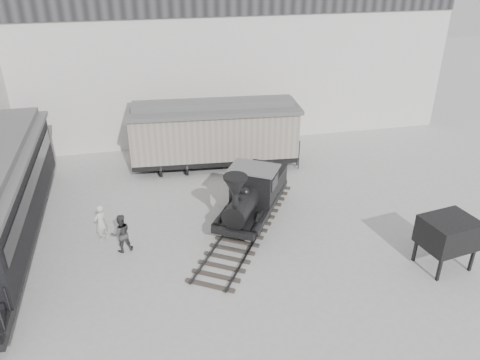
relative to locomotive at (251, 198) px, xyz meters
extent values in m
plane|color=#9E9E9B|center=(-1.07, -3.82, -1.22)|extent=(90.00, 90.00, 0.00)
cube|color=silver|center=(-1.07, 11.18, 4.28)|extent=(34.00, 2.40, 11.00)
cube|color=#38312D|center=(-0.39, -0.63, -1.14)|extent=(6.67, 9.04, 0.16)
cube|color=#2D2D30|center=(-1.01, -0.24, -1.09)|extent=(5.01, 8.01, 0.06)
cube|color=#2D2D30|center=(0.23, -1.02, -1.09)|extent=(5.01, 8.01, 0.06)
cylinder|color=black|center=(-1.33, -0.64, -0.50)|extent=(0.69, 1.02, 1.12)
cylinder|color=black|center=(0.02, -1.48, -0.50)|extent=(0.69, 1.02, 1.12)
cylinder|color=black|center=(-0.64, 0.48, -0.50)|extent=(0.69, 1.02, 1.12)
cylinder|color=black|center=(0.71, -0.36, -0.50)|extent=(0.69, 1.02, 1.12)
cube|color=black|center=(-0.31, -0.50, -0.38)|extent=(3.66, 4.19, 0.29)
cylinder|color=black|center=(-0.69, -1.11, 0.28)|extent=(2.10, 2.53, 1.02)
cylinder|color=black|center=(-1.17, -1.89, 1.07)|extent=(0.36, 0.36, 0.61)
cone|color=black|center=(-1.17, -1.89, 1.73)|extent=(1.35, 1.35, 0.71)
sphere|color=black|center=(-0.47, -0.76, 0.76)|extent=(0.53, 0.53, 0.53)
cube|color=black|center=(0.17, 0.28, 0.56)|extent=(2.41, 2.22, 1.58)
cube|color=#606060|center=(0.17, 0.28, 1.39)|extent=(2.69, 2.50, 0.08)
cube|color=black|center=(1.14, 1.84, -0.01)|extent=(2.63, 2.70, 0.92)
cylinder|color=black|center=(-3.04, 6.69, -0.80)|extent=(2.16, 1.01, 0.84)
cylinder|color=black|center=(1.78, 6.30, -0.80)|extent=(2.16, 1.01, 0.84)
cube|color=black|center=(-0.63, 6.50, -0.59)|extent=(9.64, 3.39, 0.32)
cube|color=gray|center=(-0.63, 6.50, 0.88)|extent=(9.64, 3.49, 2.63)
cube|color=#606060|center=(-0.63, 6.50, 2.30)|extent=(9.98, 3.83, 0.21)
cube|color=#606060|center=(-0.63, 6.50, 2.59)|extent=(9.11, 1.99, 0.38)
cylinder|color=black|center=(-11.08, 4.69, -0.79)|extent=(2.26, 0.89, 0.86)
cube|color=black|center=(-11.02, 0.39, -0.57)|extent=(2.97, 14.17, 0.31)
cube|color=black|center=(-9.58, 1.03, 1.38)|extent=(0.21, 11.47, 0.77)
imported|color=silver|center=(-6.86, -0.19, -0.34)|extent=(0.76, 0.75, 1.77)
imported|color=#3C3C3C|center=(-5.99, -1.21, -0.34)|extent=(0.98, 0.84, 1.75)
cube|color=black|center=(6.08, -5.96, -0.72)|extent=(0.13, 0.13, 1.01)
cube|color=black|center=(7.72, -5.70, -0.72)|extent=(0.13, 0.13, 1.01)
cube|color=black|center=(5.86, -4.60, -0.72)|extent=(0.13, 0.13, 1.01)
cube|color=black|center=(7.50, -4.33, -0.72)|extent=(0.13, 0.13, 1.01)
cube|color=black|center=(6.79, -5.15, 0.39)|extent=(2.27, 1.96, 1.20)
cone|color=black|center=(6.79, -5.15, -0.35)|extent=(1.80, 1.80, 0.46)
camera|label=1|loc=(-4.70, -18.56, 10.67)|focal=35.00mm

